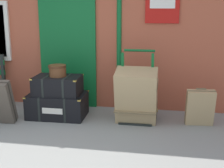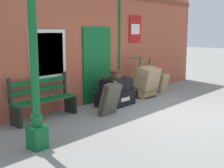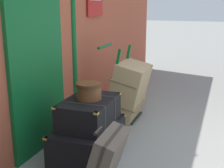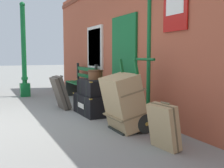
{
  "view_description": "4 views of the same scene",
  "coord_description": "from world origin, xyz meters",
  "px_view_note": "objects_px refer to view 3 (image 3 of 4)",
  "views": [
    {
      "loc": [
        1.73,
        -3.5,
        1.96
      ],
      "look_at": [
        0.82,
        1.62,
        0.68
      ],
      "focal_mm": 51.83,
      "sensor_mm": 36.0,
      "label": 1
    },
    {
      "loc": [
        -6.41,
        -3.47,
        1.99
      ],
      "look_at": [
        -0.15,
        1.92,
        0.56
      ],
      "focal_mm": 49.19,
      "sensor_mm": 36.0,
      "label": 2
    },
    {
      "loc": [
        -3.28,
        0.27,
        1.85
      ],
      "look_at": [
        0.69,
        1.78,
        0.71
      ],
      "focal_mm": 48.54,
      "sensor_mm": 36.0,
      "label": 3
    },
    {
      "loc": [
        5.24,
        -0.4,
        1.25
      ],
      "look_at": [
        0.51,
        1.82,
        0.7
      ],
      "focal_mm": 44.62,
      "sensor_mm": 36.0,
      "label": 4
    }
  ],
  "objects_px": {
    "steamer_trunk_base": "(89,141)",
    "steamer_trunk_middle": "(89,112)",
    "round_hatbox": "(89,90)",
    "porters_trolley": "(119,101)",
    "large_brown_trunk": "(129,90)",
    "suitcase_caramel": "(142,84)"
  },
  "relations": [
    {
      "from": "steamer_trunk_base",
      "to": "steamer_trunk_middle",
      "type": "relative_size",
      "value": 1.25
    },
    {
      "from": "steamer_trunk_middle",
      "to": "round_hatbox",
      "type": "distance_m",
      "value": 0.27
    },
    {
      "from": "porters_trolley",
      "to": "large_brown_trunk",
      "type": "height_order",
      "value": "porters_trolley"
    },
    {
      "from": "steamer_trunk_middle",
      "to": "suitcase_caramel",
      "type": "distance_m",
      "value": 2.46
    },
    {
      "from": "round_hatbox",
      "to": "large_brown_trunk",
      "type": "bearing_deg",
      "value": -2.23
    },
    {
      "from": "steamer_trunk_middle",
      "to": "steamer_trunk_base",
      "type": "bearing_deg",
      "value": 162.38
    },
    {
      "from": "porters_trolley",
      "to": "large_brown_trunk",
      "type": "distance_m",
      "value": 0.27
    },
    {
      "from": "round_hatbox",
      "to": "porters_trolley",
      "type": "relative_size",
      "value": 0.26
    },
    {
      "from": "steamer_trunk_middle",
      "to": "round_hatbox",
      "type": "xyz_separation_m",
      "value": [
        0.01,
        0.0,
        0.27
      ]
    },
    {
      "from": "suitcase_caramel",
      "to": "large_brown_trunk",
      "type": "bearing_deg",
      "value": -176.83
    },
    {
      "from": "large_brown_trunk",
      "to": "porters_trolley",
      "type": "bearing_deg",
      "value": 90.0
    },
    {
      "from": "round_hatbox",
      "to": "suitcase_caramel",
      "type": "bearing_deg",
      "value": 0.1
    },
    {
      "from": "steamer_trunk_base",
      "to": "round_hatbox",
      "type": "distance_m",
      "value": 0.64
    },
    {
      "from": "steamer_trunk_base",
      "to": "suitcase_caramel",
      "type": "relative_size",
      "value": 1.62
    },
    {
      "from": "porters_trolley",
      "to": "suitcase_caramel",
      "type": "bearing_deg",
      "value": -6.31
    },
    {
      "from": "steamer_trunk_base",
      "to": "round_hatbox",
      "type": "bearing_deg",
      "value": -12.71
    },
    {
      "from": "steamer_trunk_base",
      "to": "suitcase_caramel",
      "type": "distance_m",
      "value": 2.47
    },
    {
      "from": "suitcase_caramel",
      "to": "steamer_trunk_base",
      "type": "bearing_deg",
      "value": 179.94
    },
    {
      "from": "steamer_trunk_base",
      "to": "large_brown_trunk",
      "type": "xyz_separation_m",
      "value": [
        1.42,
        -0.06,
        0.27
      ]
    },
    {
      "from": "steamer_trunk_base",
      "to": "porters_trolley",
      "type": "height_order",
      "value": "porters_trolley"
    },
    {
      "from": "steamer_trunk_middle",
      "to": "porters_trolley",
      "type": "bearing_deg",
      "value": 4.93
    },
    {
      "from": "porters_trolley",
      "to": "suitcase_caramel",
      "type": "distance_m",
      "value": 1.06
    }
  ]
}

